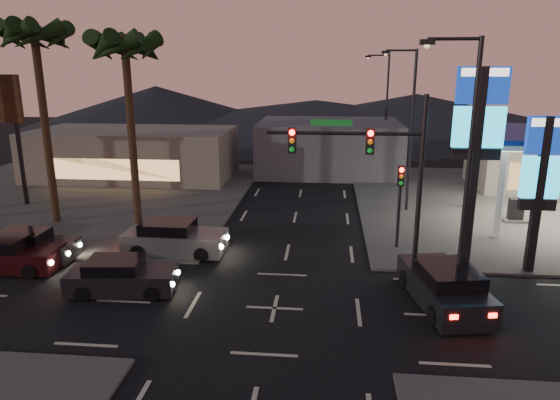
# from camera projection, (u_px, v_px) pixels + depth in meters

# --- Properties ---
(ground) EXTENTS (140.00, 140.00, 0.00)m
(ground) POSITION_uv_depth(u_px,v_px,m) (275.00, 308.00, 19.16)
(ground) COLOR black
(ground) RESTS_ON ground
(corner_lot_ne) EXTENTS (24.00, 24.00, 0.12)m
(corner_lot_ne) POSITION_uv_depth(u_px,v_px,m) (540.00, 205.00, 33.06)
(corner_lot_ne) COLOR #47443F
(corner_lot_ne) RESTS_ON ground
(corner_lot_nw) EXTENTS (24.00, 24.00, 0.12)m
(corner_lot_nw) POSITION_uv_depth(u_px,v_px,m) (78.00, 194.00, 36.00)
(corner_lot_nw) COLOR #47443F
(corner_lot_nw) RESTS_ON ground
(convenience_store) EXTENTS (10.00, 6.00, 4.00)m
(convenience_store) POSITION_uv_depth(u_px,v_px,m) (544.00, 163.00, 37.18)
(convenience_store) COLOR #726B5B
(convenience_store) RESTS_ON ground
(pylon_sign_tall) EXTENTS (2.20, 0.35, 9.00)m
(pylon_sign_tall) POSITION_uv_depth(u_px,v_px,m) (478.00, 127.00, 22.01)
(pylon_sign_tall) COLOR black
(pylon_sign_tall) RESTS_ON ground
(pylon_sign_short) EXTENTS (1.60, 0.35, 7.00)m
(pylon_sign_short) POSITION_uv_depth(u_px,v_px,m) (541.00, 171.00, 21.27)
(pylon_sign_short) COLOR black
(pylon_sign_short) RESTS_ON ground
(traffic_signal_mast) EXTENTS (6.10, 0.39, 8.00)m
(traffic_signal_mast) POSITION_uv_depth(u_px,v_px,m) (376.00, 167.00, 19.37)
(traffic_signal_mast) COLOR black
(traffic_signal_mast) RESTS_ON ground
(pedestal_signal) EXTENTS (0.32, 0.39, 4.30)m
(pedestal_signal) POSITION_uv_depth(u_px,v_px,m) (400.00, 193.00, 24.61)
(pedestal_signal) COLOR black
(pedestal_signal) RESTS_ON ground
(streetlight_near) EXTENTS (2.14, 0.25, 10.00)m
(streetlight_near) POSITION_uv_depth(u_px,v_px,m) (464.00, 160.00, 18.01)
(streetlight_near) COLOR black
(streetlight_near) RESTS_ON ground
(streetlight_mid) EXTENTS (2.14, 0.25, 10.00)m
(streetlight_mid) POSITION_uv_depth(u_px,v_px,m) (409.00, 122.00, 30.51)
(streetlight_mid) COLOR black
(streetlight_mid) RESTS_ON ground
(streetlight_far) EXTENTS (2.14, 0.25, 10.00)m
(streetlight_far) POSITION_uv_depth(u_px,v_px,m) (384.00, 105.00, 43.97)
(streetlight_far) COLOR black
(streetlight_far) RESTS_ON ground
(palm_a) EXTENTS (4.41, 4.41, 10.86)m
(palm_a) POSITION_uv_depth(u_px,v_px,m) (126.00, 58.00, 26.67)
(palm_a) COLOR black
(palm_a) RESTS_ON ground
(palm_b) EXTENTS (4.41, 4.41, 11.46)m
(palm_b) POSITION_uv_depth(u_px,v_px,m) (36.00, 48.00, 26.99)
(palm_b) COLOR black
(palm_b) RESTS_ON ground
(building_far_west) EXTENTS (16.00, 8.00, 4.00)m
(building_far_west) POSITION_uv_depth(u_px,v_px,m) (134.00, 154.00, 41.08)
(building_far_west) COLOR #726B5B
(building_far_west) RESTS_ON ground
(building_far_mid) EXTENTS (12.00, 9.00, 4.40)m
(building_far_mid) POSITION_uv_depth(u_px,v_px,m) (329.00, 147.00, 43.40)
(building_far_mid) COLOR #4C4C51
(building_far_mid) RESTS_ON ground
(hill_left) EXTENTS (40.00, 40.00, 6.00)m
(hill_left) POSITION_uv_depth(u_px,v_px,m) (157.00, 106.00, 78.35)
(hill_left) COLOR black
(hill_left) RESTS_ON ground
(hill_right) EXTENTS (50.00, 50.00, 5.00)m
(hill_right) POSITION_uv_depth(u_px,v_px,m) (416.00, 111.00, 74.81)
(hill_right) COLOR black
(hill_right) RESTS_ON ground
(hill_center) EXTENTS (60.00, 60.00, 4.00)m
(hill_center) POSITION_uv_depth(u_px,v_px,m) (316.00, 113.00, 76.32)
(hill_center) COLOR black
(hill_center) RESTS_ON ground
(car_lane_a_front) EXTENTS (4.55, 2.23, 1.44)m
(car_lane_a_front) POSITION_uv_depth(u_px,v_px,m) (121.00, 277.00, 20.38)
(car_lane_a_front) COLOR black
(car_lane_a_front) RESTS_ON ground
(car_lane_a_mid) EXTENTS (4.83, 2.18, 1.55)m
(car_lane_a_mid) POSITION_uv_depth(u_px,v_px,m) (7.00, 255.00, 22.61)
(car_lane_a_mid) COLOR black
(car_lane_a_mid) RESTS_ON ground
(car_lane_b_front) EXTENTS (5.11, 2.25, 1.65)m
(car_lane_b_front) POSITION_uv_depth(u_px,v_px,m) (174.00, 238.00, 24.63)
(car_lane_b_front) COLOR slate
(car_lane_b_front) RESTS_ON ground
(car_lane_b_mid) EXTENTS (4.48, 1.98, 1.44)m
(car_lane_b_mid) POSITION_uv_depth(u_px,v_px,m) (29.00, 247.00, 23.80)
(car_lane_b_mid) COLOR black
(car_lane_b_mid) RESTS_ON ground
(suv_station) EXTENTS (2.97, 5.31, 1.68)m
(suv_station) POSITION_uv_depth(u_px,v_px,m) (445.00, 286.00, 19.25)
(suv_station) COLOR black
(suv_station) RESTS_ON ground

